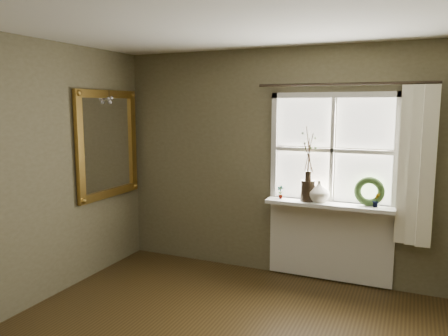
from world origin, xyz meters
TOP-DOWN VIEW (x-y plane):
  - ceiling at (0.00, 0.00)m, footprint 4.50×4.50m
  - wall_back at (0.00, 2.30)m, footprint 4.00×0.10m
  - window_frame at (0.55, 2.23)m, footprint 1.36×0.06m
  - window_sill at (0.55, 2.12)m, footprint 1.36×0.26m
  - window_apron at (0.55, 2.23)m, footprint 1.36×0.04m
  - dark_jug at (0.32, 2.12)m, footprint 0.20×0.20m
  - cream_vase at (0.44, 2.12)m, footprint 0.25×0.25m
  - wreath at (0.96, 2.16)m, footprint 0.32×0.15m
  - potted_plant_left at (0.01, 2.12)m, footprint 0.09×0.07m
  - potted_plant_right at (1.03, 2.12)m, footprint 0.09×0.08m
  - curtain at (1.39, 2.13)m, footprint 0.36×0.12m
  - curtain_rod at (0.65, 2.17)m, footprint 1.84×0.03m
  - gilt_mirror at (-1.96, 1.62)m, footprint 0.10×1.06m

SIDE VIEW (x-z plane):
  - window_apron at x=0.55m, z-range 0.02..0.90m
  - window_sill at x=0.55m, z-range 0.88..0.92m
  - potted_plant_right at x=1.03m, z-range 0.92..1.07m
  - potted_plant_left at x=0.01m, z-range 0.92..1.07m
  - dark_jug at x=0.32m, z-range 0.92..1.15m
  - wreath at x=0.96m, z-range 0.88..1.20m
  - cream_vase at x=0.44m, z-range 0.92..1.16m
  - wall_back at x=0.00m, z-range 0.00..2.60m
  - curtain at x=1.39m, z-range 0.57..2.16m
  - window_frame at x=0.55m, z-range 0.86..2.10m
  - gilt_mirror at x=-1.96m, z-range 0.88..2.14m
  - curtain_rod at x=0.65m, z-range 2.16..2.20m
  - ceiling at x=0.00m, z-range 2.60..2.60m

